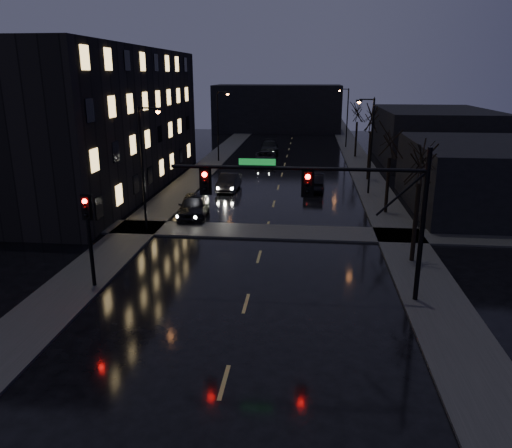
% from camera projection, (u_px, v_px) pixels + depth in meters
% --- Properties ---
extents(ground, '(160.00, 160.00, 0.00)m').
position_uv_depth(ground, '(213.00, 422.00, 14.80)').
color(ground, black).
rests_on(ground, ground).
extents(sidewalk_left, '(3.00, 140.00, 0.12)m').
position_uv_depth(sidewalk_left, '(194.00, 178.00, 48.95)').
color(sidewalk_left, '#2D2D2B').
rests_on(sidewalk_left, ground).
extents(sidewalk_right, '(3.00, 140.00, 0.12)m').
position_uv_depth(sidewalk_right, '(370.00, 182.00, 47.27)').
color(sidewalk_right, '#2D2D2B').
rests_on(sidewalk_right, ground).
extents(sidewalk_cross, '(40.00, 3.00, 0.12)m').
position_uv_depth(sidewalk_cross, '(266.00, 232.00, 32.40)').
color(sidewalk_cross, '#2D2D2B').
rests_on(sidewalk_cross, ground).
extents(apartment_block, '(12.00, 30.00, 12.00)m').
position_uv_depth(apartment_block, '(88.00, 121.00, 43.26)').
color(apartment_block, black).
rests_on(apartment_block, ground).
extents(commercial_right_near, '(10.00, 14.00, 5.00)m').
position_uv_depth(commercial_right_near, '(481.00, 177.00, 37.30)').
color(commercial_right_near, black).
rests_on(commercial_right_near, ground).
extents(commercial_right_far, '(12.00, 18.00, 6.00)m').
position_uv_depth(commercial_right_far, '(433.00, 136.00, 57.95)').
color(commercial_right_far, black).
rests_on(commercial_right_far, ground).
extents(far_block, '(22.00, 10.00, 8.00)m').
position_uv_depth(far_block, '(277.00, 108.00, 88.20)').
color(far_block, black).
rests_on(far_block, ground).
extents(signal_mast, '(11.11, 0.41, 7.00)m').
position_uv_depth(signal_mast, '(336.00, 195.00, 21.58)').
color(signal_mast, black).
rests_on(signal_mast, ground).
extents(signal_pole_left, '(0.35, 0.41, 4.53)m').
position_uv_depth(signal_pole_left, '(89.00, 228.00, 23.23)').
color(signal_pole_left, black).
rests_on(signal_pole_left, ground).
extents(tree_near, '(3.52, 3.52, 8.08)m').
position_uv_depth(tree_near, '(422.00, 149.00, 25.50)').
color(tree_near, black).
rests_on(tree_near, ground).
extents(tree_mid_a, '(3.30, 3.30, 7.58)m').
position_uv_depth(tree_mid_a, '(391.00, 134.00, 35.13)').
color(tree_mid_a, black).
rests_on(tree_mid_a, ground).
extents(tree_mid_b, '(3.74, 3.74, 8.59)m').
position_uv_depth(tree_mid_b, '(372.00, 111.00, 46.33)').
color(tree_mid_b, black).
rests_on(tree_mid_b, ground).
extents(tree_far, '(3.43, 3.43, 7.88)m').
position_uv_depth(tree_far, '(358.00, 107.00, 59.82)').
color(tree_far, black).
rests_on(tree_far, ground).
extents(streetlight_l_near, '(1.53, 0.28, 8.00)m').
position_uv_depth(streetlight_l_near, '(145.00, 159.00, 31.31)').
color(streetlight_l_near, black).
rests_on(streetlight_l_near, ground).
extents(streetlight_l_far, '(1.53, 0.28, 8.00)m').
position_uv_depth(streetlight_l_far, '(220.00, 120.00, 57.01)').
color(streetlight_l_far, black).
rests_on(streetlight_l_far, ground).
extents(streetlight_r_mid, '(1.53, 0.28, 8.00)m').
position_uv_depth(streetlight_r_mid, '(369.00, 138.00, 41.23)').
color(streetlight_r_mid, black).
rests_on(streetlight_r_mid, ground).
extents(streetlight_r_far, '(1.53, 0.28, 8.00)m').
position_uv_depth(streetlight_r_far, '(346.00, 113.00, 67.89)').
color(streetlight_r_far, black).
rests_on(streetlight_r_far, ground).
extents(oncoming_car_a, '(2.43, 5.10, 1.68)m').
position_uv_depth(oncoming_car_a, '(194.00, 206.00, 35.66)').
color(oncoming_car_a, black).
rests_on(oncoming_car_a, ground).
extents(oncoming_car_b, '(1.75, 4.51, 1.46)m').
position_uv_depth(oncoming_car_b, '(229.00, 182.00, 43.94)').
color(oncoming_car_b, black).
rests_on(oncoming_car_b, ground).
extents(oncoming_car_c, '(2.73, 5.30, 1.43)m').
position_uv_depth(oncoming_car_c, '(265.00, 157.00, 56.96)').
color(oncoming_car_c, black).
rests_on(oncoming_car_c, ground).
extents(oncoming_car_d, '(2.69, 5.77, 1.63)m').
position_uv_depth(oncoming_car_d, '(270.00, 147.00, 64.39)').
color(oncoming_car_d, black).
rests_on(oncoming_car_d, ground).
extents(lead_car, '(1.93, 4.87, 1.58)m').
position_uv_depth(lead_car, '(315.00, 181.00, 44.12)').
color(lead_car, black).
rests_on(lead_car, ground).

